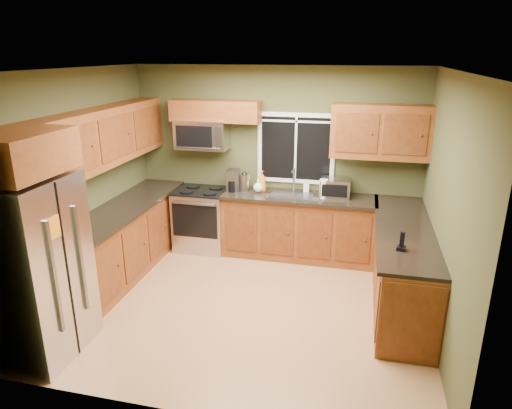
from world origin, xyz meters
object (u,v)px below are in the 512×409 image
at_px(microwave, 202,134).
at_px(cordless_phone, 402,245).
at_px(range, 202,219).
at_px(refrigerator, 35,269).
at_px(soap_bottle_a, 262,181).
at_px(paper_towel_roll, 324,189).
at_px(kettle, 244,181).
at_px(soap_bottle_c, 258,186).
at_px(coffee_maker, 233,181).
at_px(soap_bottle_b, 306,186).
at_px(toaster_oven, 335,188).

height_order(microwave, cordless_phone, microwave).
xyz_separation_m(range, cordless_phone, (2.75, -1.60, 0.53)).
xyz_separation_m(refrigerator, soap_bottle_a, (1.59, 2.88, 0.19)).
bearing_deg(paper_towel_roll, refrigerator, -132.17).
bearing_deg(soap_bottle_a, kettle, -173.69).
bearing_deg(paper_towel_roll, range, 179.36).
bearing_deg(paper_towel_roll, microwave, 175.04).
relative_size(soap_bottle_c, cordless_phone, 0.93).
bearing_deg(coffee_maker, kettle, 11.49).
xyz_separation_m(refrigerator, soap_bottle_c, (1.54, 2.83, 0.13)).
bearing_deg(kettle, soap_bottle_c, -5.25).
height_order(coffee_maker, cordless_phone, coffee_maker).
bearing_deg(coffee_maker, soap_bottle_c, 2.05).
height_order(refrigerator, soap_bottle_c, refrigerator).
xyz_separation_m(coffee_maker, soap_bottle_b, (1.05, 0.18, -0.06)).
bearing_deg(soap_bottle_c, cordless_phone, -41.22).
relative_size(refrigerator, toaster_oven, 4.32).
bearing_deg(toaster_oven, cordless_phone, -64.80).
xyz_separation_m(toaster_oven, soap_bottle_c, (-1.10, -0.03, -0.04)).
distance_m(toaster_oven, coffee_maker, 1.47).
bearing_deg(refrigerator, coffee_maker, 67.46).
relative_size(soap_bottle_a, soap_bottle_c, 1.61).
bearing_deg(microwave, soap_bottle_c, -5.08).
xyz_separation_m(range, toaster_oven, (1.95, 0.09, 0.60)).
bearing_deg(range, soap_bottle_b, 8.38).
height_order(refrigerator, cordless_phone, refrigerator).
distance_m(range, microwave, 1.27).
bearing_deg(kettle, soap_bottle_a, 6.31).
bearing_deg(soap_bottle_c, range, -175.97).
relative_size(kettle, paper_towel_roll, 1.02).
xyz_separation_m(range, soap_bottle_b, (1.53, 0.23, 0.56)).
bearing_deg(cordless_phone, refrigerator, -161.17).
bearing_deg(microwave, coffee_maker, -10.55).
relative_size(paper_towel_roll, soap_bottle_a, 0.99).
distance_m(microwave, toaster_oven, 2.06).
relative_size(toaster_oven, cordless_phone, 2.10).
distance_m(refrigerator, microwave, 3.10).
height_order(toaster_oven, paper_towel_roll, paper_towel_roll).
distance_m(paper_towel_roll, soap_bottle_c, 0.95).
xyz_separation_m(range, kettle, (0.64, 0.08, 0.61)).
bearing_deg(microwave, soap_bottle_a, -1.78).
bearing_deg(paper_towel_roll, coffee_maker, 177.10).
distance_m(refrigerator, cordless_phone, 3.63).
distance_m(kettle, soap_bottle_c, 0.22).
xyz_separation_m(paper_towel_roll, cordless_phone, (0.95, -1.58, -0.07)).
xyz_separation_m(coffee_maker, paper_towel_roll, (1.32, -0.07, -0.01)).
relative_size(microwave, paper_towel_roll, 2.58).
height_order(microwave, soap_bottle_b, microwave).
relative_size(range, toaster_oven, 2.25).
height_order(microwave, toaster_oven, microwave).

